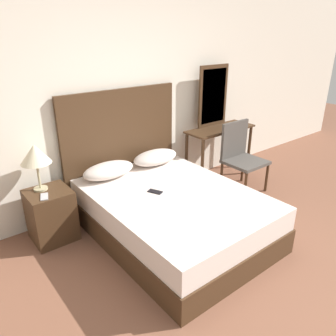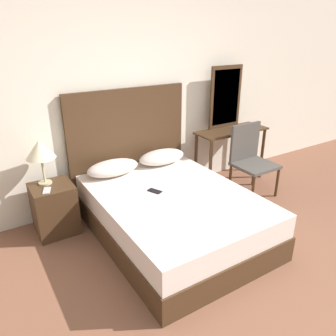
# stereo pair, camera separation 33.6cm
# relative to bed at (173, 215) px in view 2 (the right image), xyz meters

# --- Properties ---
(ground_plane) EXTENTS (16.00, 16.00, 0.00)m
(ground_plane) POSITION_rel_bed_xyz_m (0.11, -1.46, -0.25)
(ground_plane) COLOR brown
(wall_back) EXTENTS (10.00, 0.06, 2.70)m
(wall_back) POSITION_rel_bed_xyz_m (0.11, 1.09, 1.10)
(wall_back) COLOR silver
(wall_back) RESTS_ON ground_plane
(bed) EXTENTS (1.47, 1.98, 0.50)m
(bed) POSITION_rel_bed_xyz_m (0.00, 0.00, 0.00)
(bed) COLOR #422B19
(bed) RESTS_ON ground_plane
(headboard) EXTENTS (1.54, 0.05, 1.44)m
(headboard) POSITION_rel_bed_xyz_m (-0.00, 1.01, 0.47)
(headboard) COLOR #422B19
(headboard) RESTS_ON ground_plane
(pillow_left) EXTENTS (0.61, 0.33, 0.17)m
(pillow_left) POSITION_rel_bed_xyz_m (-0.33, 0.77, 0.34)
(pillow_left) COLOR silver
(pillow_left) RESTS_ON bed
(pillow_right) EXTENTS (0.61, 0.33, 0.17)m
(pillow_right) POSITION_rel_bed_xyz_m (0.33, 0.77, 0.34)
(pillow_right) COLOR silver
(pillow_right) RESTS_ON bed
(phone_on_bed) EXTENTS (0.13, 0.17, 0.01)m
(phone_on_bed) POSITION_rel_bed_xyz_m (-0.14, 0.14, 0.26)
(phone_on_bed) COLOR black
(phone_on_bed) RESTS_ON bed
(nightstand) EXTENTS (0.43, 0.42, 0.56)m
(nightstand) POSITION_rel_bed_xyz_m (-1.05, 0.75, 0.03)
(nightstand) COLOR #422B19
(nightstand) RESTS_ON ground_plane
(table_lamp) EXTENTS (0.30, 0.30, 0.49)m
(table_lamp) POSITION_rel_bed_xyz_m (-1.08, 0.83, 0.68)
(table_lamp) COLOR tan
(table_lamp) RESTS_ON nightstand
(phone_on_nightstand) EXTENTS (0.12, 0.16, 0.01)m
(phone_on_nightstand) POSITION_rel_bed_xyz_m (-1.11, 0.64, 0.31)
(phone_on_nightstand) COLOR #B7B7BC
(phone_on_nightstand) RESTS_ON nightstand
(vanity_desk) EXTENTS (1.06, 0.40, 0.78)m
(vanity_desk) POSITION_rel_bed_xyz_m (1.46, 0.74, 0.38)
(vanity_desk) COLOR #422B19
(vanity_desk) RESTS_ON ground_plane
(vanity_mirror) EXTENTS (0.53, 0.03, 0.85)m
(vanity_mirror) POSITION_rel_bed_xyz_m (1.46, 0.91, 0.95)
(vanity_mirror) COLOR #422B19
(vanity_mirror) RESTS_ON vanity_desk
(chair) EXTENTS (0.51, 0.48, 0.94)m
(chair) POSITION_rel_bed_xyz_m (1.44, 0.33, 0.27)
(chair) COLOR #4C4742
(chair) RESTS_ON ground_plane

